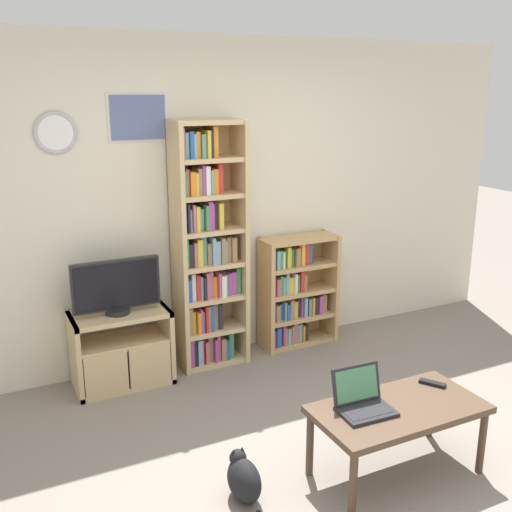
% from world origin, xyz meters
% --- Properties ---
extents(ground_plane, '(18.00, 18.00, 0.00)m').
position_xyz_m(ground_plane, '(0.00, 0.00, 0.00)').
color(ground_plane, gray).
extents(wall_back, '(5.79, 0.09, 2.60)m').
position_xyz_m(wall_back, '(-0.01, 2.09, 1.31)').
color(wall_back, beige).
rests_on(wall_back, ground_plane).
extents(tv_stand, '(0.73, 0.40, 0.58)m').
position_xyz_m(tv_stand, '(-0.89, 1.82, 0.29)').
color(tv_stand, tan).
rests_on(tv_stand, ground_plane).
extents(television, '(0.65, 0.18, 0.41)m').
position_xyz_m(television, '(-0.91, 1.81, 0.79)').
color(television, black).
rests_on(television, tv_stand).
extents(bookshelf_tall, '(0.56, 0.32, 1.97)m').
position_xyz_m(bookshelf_tall, '(-0.17, 1.90, 0.95)').
color(bookshelf_tall, tan).
rests_on(bookshelf_tall, ground_plane).
extents(bookshelf_short, '(0.68, 0.28, 0.97)m').
position_xyz_m(bookshelf_short, '(0.65, 1.92, 0.47)').
color(bookshelf_short, tan).
rests_on(bookshelf_short, ground_plane).
extents(coffee_table, '(1.00, 0.51, 0.44)m').
position_xyz_m(coffee_table, '(0.26, 0.01, 0.39)').
color(coffee_table, '#4C3828').
rests_on(coffee_table, ground_plane).
extents(laptop, '(0.32, 0.27, 0.23)m').
position_xyz_m(laptop, '(0.05, 0.08, 0.50)').
color(laptop, '#232326').
rests_on(laptop, coffee_table).
extents(remote_near_laptop, '(0.12, 0.16, 0.02)m').
position_xyz_m(remote_near_laptop, '(0.61, 0.12, 0.45)').
color(remote_near_laptop, black).
rests_on(remote_near_laptop, coffee_table).
extents(cat, '(0.21, 0.51, 0.28)m').
position_xyz_m(cat, '(-0.64, 0.20, 0.13)').
color(cat, black).
rests_on(cat, ground_plane).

